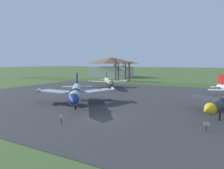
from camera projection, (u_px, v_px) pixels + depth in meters
The scene contains 12 objects.
ground_plane at pixel (99, 119), 25.16m from camera, with size 600.00×600.00×0.00m, color #425B2D.
asphalt_apron at pixel (142, 100), 38.08m from camera, with size 76.56×49.56×0.05m, color #333335.
grass_verge_strip at pixel (176, 84), 64.85m from camera, with size 136.56×12.00×0.06m, color #385124.
info_placard_front_left at pixel (206, 126), 20.62m from camera, with size 0.62×0.21×0.90m.
jet_fighter_front_right at pixel (76, 92), 32.62m from camera, with size 13.86×14.99×4.99m.
info_placard_front_right at pixel (61, 118), 23.13m from camera, with size 0.53×0.27×1.01m.
jet_fighter_rear_center at pixel (109, 81), 55.40m from camera, with size 10.70×12.47×4.17m.
bare_tree_far_left at pixel (116, 68), 79.30m from camera, with size 2.55×2.59×8.93m.
bare_tree_left_of_center at pixel (118, 71), 75.22m from camera, with size 4.05×3.00×6.97m.
bare_tree_center at pixel (125, 70), 76.32m from camera, with size 3.65×2.19×8.50m.
bare_tree_right_of_center at pixel (129, 71), 73.82m from camera, with size 1.69×1.83×7.53m.
visitor_building at pixel (111, 67), 100.36m from camera, with size 21.64×15.59×9.62m.
Camera 1 is at (13.34, -20.68, 6.93)m, focal length 32.62 mm.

